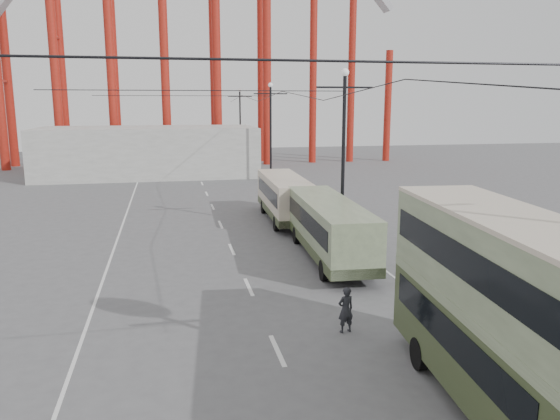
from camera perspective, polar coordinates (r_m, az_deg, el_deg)
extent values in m
plane|color=#545457|center=(14.13, 7.42, -20.88)|extent=(160.00, 160.00, 0.00)
cube|color=silver|center=(31.34, -5.70, -2.69)|extent=(0.15, 82.00, 0.01)
cube|color=silver|center=(33.53, 5.06, -1.77)|extent=(0.12, 120.00, 0.01)
cube|color=silver|center=(32.30, -16.55, -2.69)|extent=(0.12, 120.00, 0.01)
cylinder|color=black|center=(30.98, 6.62, 5.57)|extent=(0.20, 0.20, 9.00)
cylinder|color=black|center=(31.67, 6.45, -2.11)|extent=(0.44, 0.44, 0.50)
cube|color=black|center=(30.85, 6.78, 12.61)|extent=(3.20, 0.10, 0.10)
sphere|color=white|center=(30.88, 6.82, 14.09)|extent=(0.44, 0.44, 0.44)
cylinder|color=black|center=(52.27, -0.98, 7.88)|extent=(0.20, 0.20, 9.00)
cylinder|color=black|center=(52.68, -0.97, 3.27)|extent=(0.44, 0.44, 0.50)
cube|color=black|center=(52.19, -0.99, 12.05)|extent=(3.20, 0.10, 0.10)
sphere|color=white|center=(52.21, -1.00, 12.93)|extent=(0.44, 0.44, 0.44)
cylinder|color=black|center=(73.98, -4.18, 8.81)|extent=(0.20, 0.20, 9.00)
cylinder|color=black|center=(74.27, -4.13, 5.54)|extent=(0.44, 0.44, 0.50)
cube|color=black|center=(73.92, -4.22, 11.76)|extent=(3.20, 0.10, 0.10)
sphere|color=white|center=(73.94, -4.23, 12.38)|extent=(0.44, 0.44, 0.44)
cylinder|color=maroon|center=(72.55, -26.50, 11.21)|extent=(1.00, 1.00, 18.00)
cylinder|color=maroon|center=(67.62, -22.62, 15.44)|extent=(1.00, 1.00, 27.00)
cylinder|color=maroon|center=(71.54, -22.01, 15.20)|extent=(1.00, 1.00, 27.00)
cylinder|color=maroon|center=(67.38, -17.61, 19.64)|extent=(1.00, 1.00, 36.00)
cylinder|color=maroon|center=(71.31, -17.27, 19.16)|extent=(1.00, 1.00, 36.00)
cylinder|color=maroon|center=(70.07, 3.52, 17.29)|extent=(0.90, 0.90, 30.00)
cylinder|color=maroon|center=(71.22, 7.49, 13.89)|extent=(0.90, 0.90, 22.00)
cylinder|color=maroon|center=(72.90, 11.19, 10.57)|extent=(0.90, 0.90, 14.00)
cube|color=#9A9A95|center=(58.53, -13.57, 5.96)|extent=(22.00, 10.00, 5.00)
cube|color=#343F22|center=(14.36, 22.33, -14.19)|extent=(3.17, 9.43, 2.04)
cube|color=black|center=(14.20, 22.46, -12.67)|extent=(3.03, 7.59, 0.83)
cube|color=#687757|center=(13.93, 22.69, -9.87)|extent=(3.19, 9.43, 0.28)
cube|color=#687757|center=(13.57, 23.05, -5.29)|extent=(3.17, 9.43, 2.04)
cube|color=black|center=(13.55, 23.08, -4.91)|extent=(3.15, 8.88, 0.79)
cube|color=beige|center=(13.32, 23.40, -0.85)|extent=(3.19, 9.43, 0.11)
cylinder|color=black|center=(16.52, 14.36, -14.34)|extent=(0.34, 0.95, 0.93)
cylinder|color=black|center=(17.33, 21.03, -13.50)|extent=(0.34, 0.95, 0.93)
cube|color=#687757|center=(26.54, 5.10, -1.71)|extent=(2.74, 10.09, 2.18)
cube|color=black|center=(26.46, 5.11, -0.94)|extent=(2.73, 9.00, 0.86)
cube|color=#343F22|center=(26.74, 5.07, -3.51)|extent=(2.77, 10.09, 0.45)
cube|color=#687757|center=(26.31, 5.14, 0.76)|extent=(2.76, 10.09, 0.15)
cylinder|color=black|center=(29.26, 1.78, -2.74)|extent=(0.30, 0.92, 0.91)
cylinder|color=black|center=(29.70, 5.68, -2.58)|extent=(0.30, 0.92, 0.91)
cylinder|color=black|center=(23.62, 4.49, -6.18)|extent=(0.30, 0.92, 0.91)
cylinder|color=black|center=(24.16, 9.26, -5.89)|extent=(0.30, 0.92, 0.91)
cube|color=beige|center=(34.97, 0.48, 1.45)|extent=(2.56, 9.12, 2.17)
cube|color=black|center=(34.91, 0.48, 2.04)|extent=(2.56, 8.04, 0.86)
cube|color=#343F22|center=(35.12, 0.48, 0.07)|extent=(2.59, 9.12, 0.45)
cube|color=beige|center=(34.79, 0.48, 3.33)|extent=(2.58, 9.12, 0.14)
cylinder|color=black|center=(37.30, -1.71, 0.29)|extent=(0.28, 0.91, 0.91)
cylinder|color=black|center=(37.63, 1.37, 0.39)|extent=(0.28, 0.91, 0.91)
cylinder|color=black|center=(32.39, -0.45, -1.37)|extent=(0.28, 0.91, 0.91)
cylinder|color=black|center=(32.77, 3.08, -1.24)|extent=(0.28, 0.91, 0.91)
imported|color=black|center=(18.37, 6.88, -10.31)|extent=(0.64, 0.49, 1.56)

